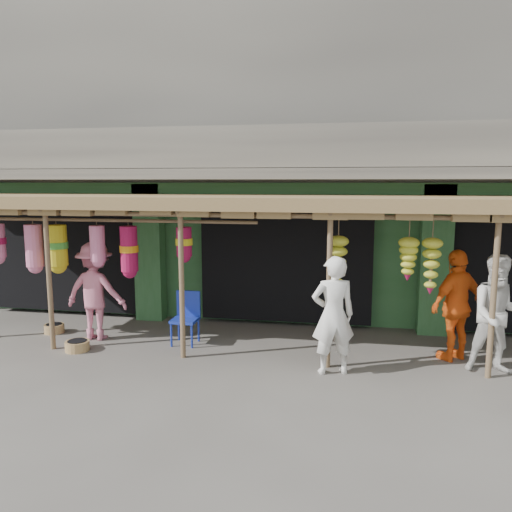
% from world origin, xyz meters
% --- Properties ---
extents(ground, '(80.00, 80.00, 0.00)m').
position_xyz_m(ground, '(0.00, 0.00, 0.00)').
color(ground, '#514C47').
rests_on(ground, ground).
extents(building, '(16.40, 6.80, 7.00)m').
position_xyz_m(building, '(-0.00, 4.87, 3.37)').
color(building, gray).
rests_on(building, ground).
extents(awning, '(14.00, 2.70, 2.79)m').
position_xyz_m(awning, '(-0.17, 0.80, 2.58)').
color(awning, brown).
rests_on(awning, ground).
extents(blue_chair, '(0.48, 0.49, 0.98)m').
position_xyz_m(blue_chair, '(-1.70, 0.60, 0.55)').
color(blue_chair, '#172A98').
rests_on(blue_chair, ground).
extents(basket_left, '(0.51, 0.51, 0.18)m').
position_xyz_m(basket_left, '(-3.51, -0.21, 0.09)').
color(basket_left, olive).
rests_on(basket_left, ground).
extents(basket_right, '(0.50, 0.50, 0.18)m').
position_xyz_m(basket_right, '(-4.55, 0.70, 0.09)').
color(basket_right, '#A28B4B').
rests_on(basket_right, ground).
extents(person_front, '(0.80, 0.64, 1.90)m').
position_xyz_m(person_front, '(1.08, -0.44, 0.95)').
color(person_front, white).
rests_on(person_front, ground).
extents(person_right, '(0.94, 0.73, 1.92)m').
position_xyz_m(person_right, '(3.67, 0.05, 0.96)').
color(person_right, silver).
rests_on(person_right, ground).
extents(person_vendor, '(1.17, 1.07, 1.92)m').
position_xyz_m(person_vendor, '(3.14, 0.57, 0.96)').
color(person_vendor, orange).
rests_on(person_vendor, ground).
extents(person_shopper, '(1.25, 0.74, 1.90)m').
position_xyz_m(person_shopper, '(-3.50, 0.52, 0.95)').
color(person_shopper, '#CB6B84').
rests_on(person_shopper, ground).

